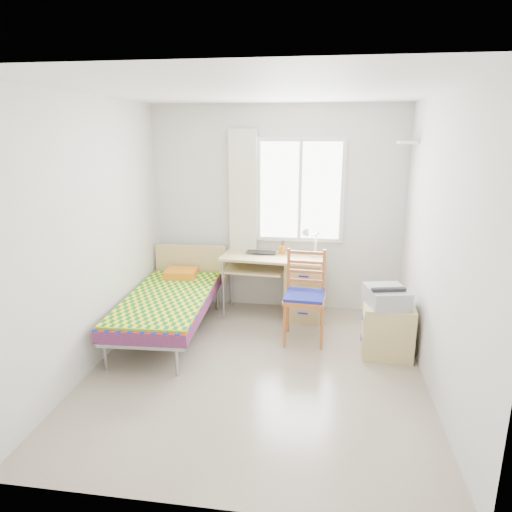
{
  "coord_description": "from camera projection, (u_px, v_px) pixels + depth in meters",
  "views": [
    {
      "loc": [
        0.58,
        -4.01,
        2.27
      ],
      "look_at": [
        -0.09,
        0.55,
        1.01
      ],
      "focal_mm": 32.0,
      "sensor_mm": 36.0,
      "label": 1
    }
  ],
  "objects": [
    {
      "name": "desk",
      "position": [
        299.0,
        284.0,
        5.69
      ],
      "size": [
        1.29,
        0.67,
        0.78
      ],
      "rotation": [
        0.0,
        0.0,
        -0.08
      ],
      "color": "tan",
      "rests_on": "floor"
    },
    {
      "name": "printer",
      "position": [
        387.0,
        296.0,
        4.64
      ],
      "size": [
        0.47,
        0.52,
        0.19
      ],
      "rotation": [
        0.0,
        0.0,
        0.23
      ],
      "color": "#AEB2B6",
      "rests_on": "cabinet"
    },
    {
      "name": "curtain",
      "position": [
        243.0,
        198.0,
        5.78
      ],
      "size": [
        0.35,
        0.05,
        1.7
      ],
      "primitive_type": "cube",
      "color": "beige",
      "rests_on": "wall_back"
    },
    {
      "name": "ceiling",
      "position": [
        257.0,
        90.0,
        3.82
      ],
      "size": [
        3.5,
        3.5,
        0.0
      ],
      "primitive_type": "plane",
      "rotation": [
        3.14,
        0.0,
        0.0
      ],
      "color": "white",
      "rests_on": "wall_back"
    },
    {
      "name": "wall_left",
      "position": [
        92.0,
        236.0,
        4.38
      ],
      "size": [
        0.0,
        3.5,
        3.5
      ],
      "primitive_type": "plane",
      "rotation": [
        1.57,
        0.0,
        1.57
      ],
      "color": "silver",
      "rests_on": "ground"
    },
    {
      "name": "floor",
      "position": [
        257.0,
        369.0,
        4.5
      ],
      "size": [
        3.5,
        3.5,
        0.0
      ],
      "primitive_type": "plane",
      "color": "#BCAD93",
      "rests_on": "ground"
    },
    {
      "name": "floating_shelf",
      "position": [
        407.0,
        142.0,
        5.06
      ],
      "size": [
        0.2,
        0.32,
        0.03
      ],
      "primitive_type": "cube",
      "color": "white",
      "rests_on": "wall_right"
    },
    {
      "name": "laptop",
      "position": [
        260.0,
        254.0,
        5.69
      ],
      "size": [
        0.38,
        0.25,
        0.03
      ],
      "primitive_type": "imported",
      "rotation": [
        0.0,
        0.0,
        -0.03
      ],
      "color": "black",
      "rests_on": "desk"
    },
    {
      "name": "chair",
      "position": [
        306.0,
        291.0,
        5.03
      ],
      "size": [
        0.47,
        0.47,
        1.02
      ],
      "rotation": [
        0.0,
        0.0,
        -0.06
      ],
      "color": "#A54220",
      "rests_on": "floor"
    },
    {
      "name": "wall_back",
      "position": [
        276.0,
        210.0,
        5.83
      ],
      "size": [
        3.2,
        0.0,
        3.2
      ],
      "primitive_type": "plane",
      "rotation": [
        1.57,
        0.0,
        0.0
      ],
      "color": "silver",
      "rests_on": "ground"
    },
    {
      "name": "bed",
      "position": [
        170.0,
        300.0,
        5.22
      ],
      "size": [
        0.99,
        1.97,
        0.84
      ],
      "rotation": [
        0.0,
        0.0,
        0.05
      ],
      "color": "#93949B",
      "rests_on": "floor"
    },
    {
      "name": "window",
      "position": [
        300.0,
        191.0,
        5.7
      ],
      "size": [
        1.1,
        0.04,
        1.3
      ],
      "color": "white",
      "rests_on": "wall_back"
    },
    {
      "name": "wall_right",
      "position": [
        440.0,
        247.0,
        3.94
      ],
      "size": [
        0.0,
        3.5,
        3.5
      ],
      "primitive_type": "plane",
      "rotation": [
        1.57,
        0.0,
        -1.57
      ],
      "color": "silver",
      "rests_on": "ground"
    },
    {
      "name": "task_lamp",
      "position": [
        311.0,
        240.0,
        5.45
      ],
      "size": [
        0.22,
        0.31,
        0.38
      ],
      "rotation": [
        0.0,
        0.0,
        -0.25
      ],
      "color": "white",
      "rests_on": "desk"
    },
    {
      "name": "cabinet",
      "position": [
        387.0,
        330.0,
        4.74
      ],
      "size": [
        0.54,
        0.48,
        0.55
      ],
      "rotation": [
        0.0,
        0.0,
        -0.06
      ],
      "color": "tan",
      "rests_on": "floor"
    },
    {
      "name": "book",
      "position": [
        256.0,
        269.0,
        5.73
      ],
      "size": [
        0.19,
        0.25,
        0.02
      ],
      "primitive_type": "imported",
      "rotation": [
        0.0,
        0.0,
        -0.08
      ],
      "color": "gray",
      "rests_on": "desk"
    },
    {
      "name": "pen_cup",
      "position": [
        282.0,
        250.0,
        5.75
      ],
      "size": [
        0.08,
        0.08,
        0.1
      ],
      "primitive_type": "cylinder",
      "rotation": [
        0.0,
        0.0,
        -0.01
      ],
      "color": "#D65717",
      "rests_on": "desk"
    }
  ]
}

